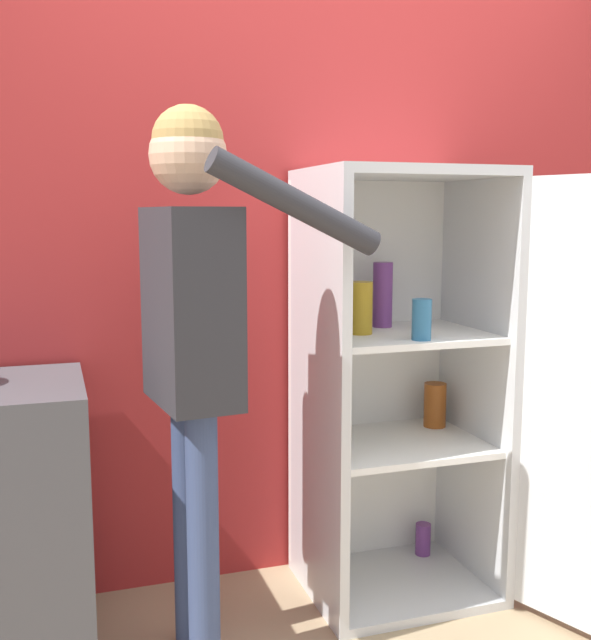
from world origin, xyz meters
The scene contains 3 objects.
wall_back centered at (0.00, 0.98, 1.27)m, with size 7.00×0.06×2.55m.
refrigerator centered at (0.34, 0.55, 0.80)m, with size 0.97×1.21×1.60m.
person centered at (-0.58, 0.44, 1.15)m, with size 0.69×0.51×1.75m.
Camera 1 is at (-0.99, -1.82, 1.43)m, focal length 42.00 mm.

